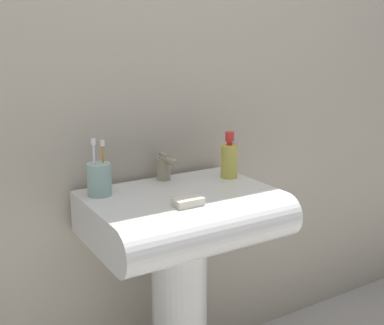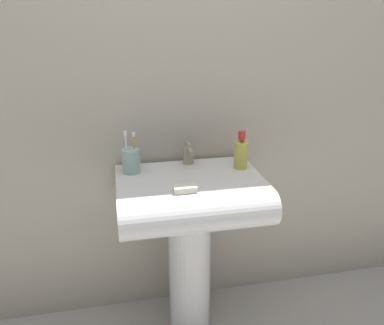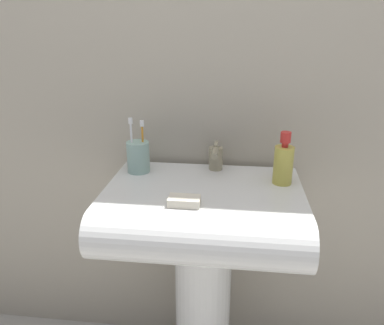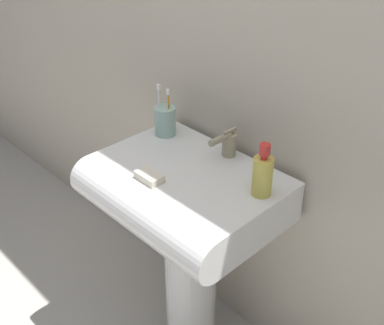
{
  "view_description": "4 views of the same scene",
  "coord_description": "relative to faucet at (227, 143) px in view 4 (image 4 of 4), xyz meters",
  "views": [
    {
      "loc": [
        -0.74,
        -1.31,
        1.27
      ],
      "look_at": [
        0.04,
        -0.02,
        0.9
      ],
      "focal_mm": 45.0,
      "sensor_mm": 36.0,
      "label": 1
    },
    {
      "loc": [
        -0.28,
        -1.41,
        1.42
      ],
      "look_at": [
        0.01,
        0.01,
        0.86
      ],
      "focal_mm": 35.0,
      "sensor_mm": 36.0,
      "label": 2
    },
    {
      "loc": [
        0.09,
        -1.06,
        1.27
      ],
      "look_at": [
        -0.03,
        -0.03,
        0.88
      ],
      "focal_mm": 35.0,
      "sensor_mm": 36.0,
      "label": 3
    },
    {
      "loc": [
        0.93,
        -0.9,
        1.62
      ],
      "look_at": [
        0.01,
        -0.01,
        0.83
      ],
      "focal_mm": 45.0,
      "sensor_mm": 36.0,
      "label": 4
    }
  ],
  "objects": [
    {
      "name": "faucet",
      "position": [
        0.0,
        0.0,
        0.0
      ],
      "size": [
        0.05,
        0.12,
        0.1
      ],
      "color": "tan",
      "rests_on": "sink_basin"
    },
    {
      "name": "wall_back",
      "position": [
        -0.03,
        0.1,
        0.36
      ],
      "size": [
        5.0,
        0.05,
        2.4
      ],
      "primitive_type": "cube",
      "color": "#B7AD99",
      "rests_on": "ground"
    },
    {
      "name": "soap_bottle",
      "position": [
        0.22,
        -0.09,
        0.02
      ],
      "size": [
        0.06,
        0.06,
        0.17
      ],
      "color": "gold",
      "rests_on": "sink_basin"
    },
    {
      "name": "toothbrush_cup",
      "position": [
        -0.26,
        -0.04,
        0.01
      ],
      "size": [
        0.08,
        0.08,
        0.19
      ],
      "color": "#99BFB2",
      "rests_on": "sink_basin"
    },
    {
      "name": "bar_soap",
      "position": [
        -0.07,
        -0.28,
        -0.04
      ],
      "size": [
        0.09,
        0.05,
        0.02
      ],
      "primitive_type": "cube",
      "color": "silver",
      "rests_on": "sink_basin"
    },
    {
      "name": "sink_basin",
      "position": [
        -0.03,
        -0.2,
        -0.12
      ],
      "size": [
        0.61,
        0.46,
        0.14
      ],
      "color": "white",
      "rests_on": "sink_pedestal"
    },
    {
      "name": "sink_pedestal",
      "position": [
        -0.03,
        -0.14,
        -0.52
      ],
      "size": [
        0.19,
        0.19,
        0.66
      ],
      "primitive_type": "cylinder",
      "color": "white",
      "rests_on": "ground"
    }
  ]
}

